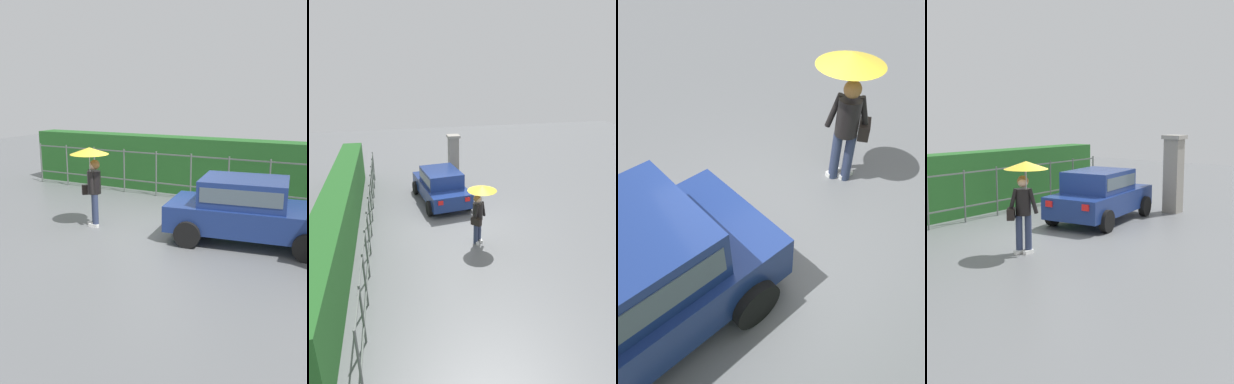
{
  "view_description": "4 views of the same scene",
  "coord_description": "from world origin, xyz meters",
  "views": [
    {
      "loc": [
        4.28,
        -8.65,
        3.33
      ],
      "look_at": [
        0.0,
        -0.11,
        1.01
      ],
      "focal_mm": 37.97,
      "sensor_mm": 36.0,
      "label": 1
    },
    {
      "loc": [
        -11.1,
        2.35,
        5.72
      ],
      "look_at": [
        0.53,
        -0.32,
        1.04
      ],
      "focal_mm": 30.9,
      "sensor_mm": 36.0,
      "label": 2
    },
    {
      "loc": [
        1.96,
        2.77,
        3.94
      ],
      "look_at": [
        0.18,
        0.19,
        1.02
      ],
      "focal_mm": 33.98,
      "sensor_mm": 36.0,
      "label": 3
    },
    {
      "loc": [
        -9.07,
        -7.78,
        3.0
      ],
      "look_at": [
        0.6,
        -0.27,
        1.09
      ],
      "focal_mm": 45.7,
      "sensor_mm": 36.0,
      "label": 4
    }
  ],
  "objects": [
    {
      "name": "ground_plane",
      "position": [
        0.0,
        0.0,
        0.0
      ],
      "size": [
        40.0,
        40.0,
        0.0
      ],
      "primitive_type": "plane",
      "color": "slate"
    },
    {
      "name": "pedestrian",
      "position": [
        -1.58,
        -0.42,
        1.48
      ],
      "size": [
        0.96,
        0.96,
        2.05
      ],
      "rotation": [
        0.0,
        0.0,
        -2.42
      ],
      "color": "#2D3856",
      "rests_on": "ground"
    },
    {
      "name": "gate_pillar",
      "position": [
        4.66,
        -0.8,
        1.24
      ],
      "size": [
        0.6,
        0.6,
        2.42
      ],
      "color": "gray",
      "rests_on": "ground"
    },
    {
      "name": "fence_section",
      "position": [
        -0.31,
        3.17,
        0.83
      ],
      "size": [
        12.31,
        0.05,
        1.5
      ],
      "color": "#59605B",
      "rests_on": "ground"
    },
    {
      "name": "car",
      "position": [
        2.21,
        0.26,
        0.8
      ],
      "size": [
        3.9,
        2.25,
        1.48
      ],
      "rotation": [
        0.0,
        0.0,
        0.13
      ],
      "color": "navy",
      "rests_on": "ground"
    },
    {
      "name": "hedge_row",
      "position": [
        -0.31,
        4.12,
        0.95
      ],
      "size": [
        13.26,
        0.9,
        1.9
      ],
      "primitive_type": "cube",
      "color": "#235B23",
      "rests_on": "ground"
    }
  ]
}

